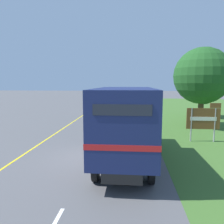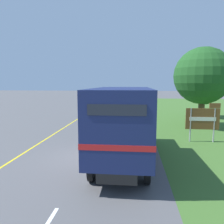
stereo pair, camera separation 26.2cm
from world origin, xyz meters
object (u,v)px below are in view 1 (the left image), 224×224
Objects in this scene: highway_sign at (204,119)px; roadside_tree_near at (202,76)px; lead_car_white at (103,105)px; roadside_tree_mid at (203,89)px; lead_car_grey_ahead at (131,97)px; horse_trailer_truck at (125,121)px.

roadside_tree_near is (1.25, 4.86, 2.91)m from highway_sign.
lead_car_white is 12.43m from roadside_tree_mid.
roadside_tree_mid is at bearing -68.67° from lead_car_grey_ahead.
roadside_tree_near is 1.42× the size of roadside_tree_mid.
roadside_tree_near is (6.25, 8.90, 2.42)m from horse_trailer_truck.
lead_car_grey_ahead is (3.71, 17.07, -0.07)m from lead_car_white.
lead_car_white is 17.47m from lead_car_grey_ahead.
lead_car_grey_ahead is at bearing 102.87° from roadside_tree_near.
lead_car_grey_ahead is (0.23, 35.29, -1.10)m from horse_trailer_truck.
lead_car_grey_ahead is 22.17m from roadside_tree_mid.
roadside_tree_mid is at bearing 73.10° from highway_sign.
lead_car_white is at bearing 100.83° from horse_trailer_truck.
horse_trailer_truck is 1.98× the size of lead_car_white.
horse_trailer_truck is 3.11× the size of highway_sign.
roadside_tree_mid is (11.74, -3.48, 2.16)m from lead_car_white.
lead_car_white is at bearing -102.26° from lead_car_grey_ahead.
horse_trailer_truck is at bearing -119.24° from roadside_tree_mid.
roadside_tree_near is (6.03, -26.39, 3.52)m from lead_car_grey_ahead.
horse_trailer_truck is 35.31m from lead_car_grey_ahead.
roadside_tree_near is (9.74, -9.32, 3.45)m from lead_car_white.
roadside_tree_near is at bearing 75.53° from highway_sign.
horse_trailer_truck is at bearing -79.17° from lead_car_white.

